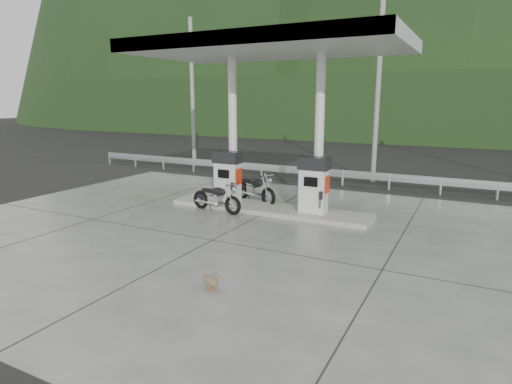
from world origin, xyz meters
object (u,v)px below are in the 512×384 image
at_px(gas_pump_right, 314,185).
at_px(duck, 211,282).
at_px(gas_pump_left, 228,177).
at_px(motorcycle_left, 255,189).
at_px(motorcycle_right, 216,198).

relative_size(gas_pump_right, duck, 3.98).
xyz_separation_m(gas_pump_left, motorcycle_left, (0.63, 0.86, -0.55)).
distance_m(gas_pump_right, motorcycle_right, 3.31).
bearing_deg(gas_pump_left, motorcycle_right, -85.87).
bearing_deg(motorcycle_right, gas_pump_left, 102.55).
height_order(motorcycle_left, motorcycle_right, motorcycle_left).
xyz_separation_m(motorcycle_left, duck, (2.62, -6.95, -0.34)).
xyz_separation_m(gas_pump_left, gas_pump_right, (3.20, 0.00, 0.00)).
height_order(gas_pump_right, motorcycle_right, gas_pump_right).
bearing_deg(duck, gas_pump_right, 105.53).
bearing_deg(duck, motorcycle_left, 125.68).
distance_m(motorcycle_left, motorcycle_right, 1.81).
xyz_separation_m(motorcycle_right, duck, (3.19, -5.23, -0.29)).
bearing_deg(motorcycle_left, gas_pump_left, -101.95).
bearing_deg(gas_pump_right, gas_pump_left, 180.00).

